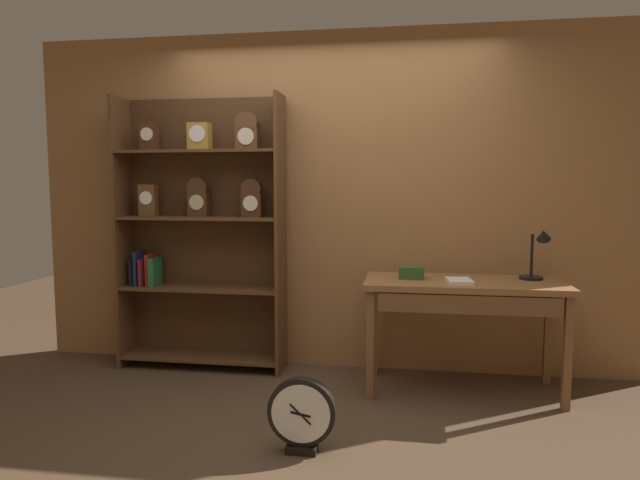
{
  "coord_description": "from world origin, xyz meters",
  "views": [
    {
      "loc": [
        0.56,
        -2.9,
        1.43
      ],
      "look_at": [
        0.01,
        0.63,
        1.07
      ],
      "focal_mm": 30.89,
      "sensor_mm": 36.0,
      "label": 1
    }
  ],
  "objects_px": {
    "workbench": "(464,295)",
    "round_clock_large": "(302,414)",
    "bookshelf": "(201,229)",
    "desk_lamp": "(537,254)",
    "open_repair_manual": "(459,281)",
    "toolbox_small": "(411,273)"
  },
  "relations": [
    {
      "from": "bookshelf",
      "to": "round_clock_large",
      "type": "xyz_separation_m",
      "value": [
        1.04,
        -1.29,
        -0.88
      ]
    },
    {
      "from": "bookshelf",
      "to": "desk_lamp",
      "type": "bearing_deg",
      "value": -3.17
    },
    {
      "from": "toolbox_small",
      "to": "open_repair_manual",
      "type": "xyz_separation_m",
      "value": [
        0.32,
        -0.12,
        -0.03
      ]
    },
    {
      "from": "workbench",
      "to": "bookshelf",
      "type": "bearing_deg",
      "value": 172.46
    },
    {
      "from": "workbench",
      "to": "toolbox_small",
      "type": "bearing_deg",
      "value": 173.04
    },
    {
      "from": "toolbox_small",
      "to": "open_repair_manual",
      "type": "height_order",
      "value": "toolbox_small"
    },
    {
      "from": "bookshelf",
      "to": "toolbox_small",
      "type": "distance_m",
      "value": 1.65
    },
    {
      "from": "toolbox_small",
      "to": "desk_lamp",
      "type": "bearing_deg",
      "value": 5.41
    },
    {
      "from": "bookshelf",
      "to": "round_clock_large",
      "type": "distance_m",
      "value": 1.88
    },
    {
      "from": "open_repair_manual",
      "to": "desk_lamp",
      "type": "bearing_deg",
      "value": 15.71
    },
    {
      "from": "bookshelf",
      "to": "open_repair_manual",
      "type": "distance_m",
      "value": 1.99
    },
    {
      "from": "workbench",
      "to": "round_clock_large",
      "type": "distance_m",
      "value": 1.47
    },
    {
      "from": "bookshelf",
      "to": "desk_lamp",
      "type": "xyz_separation_m",
      "value": [
        2.47,
        -0.14,
        -0.13
      ]
    },
    {
      "from": "bookshelf",
      "to": "toolbox_small",
      "type": "relative_size",
      "value": 12.06
    },
    {
      "from": "bookshelf",
      "to": "desk_lamp",
      "type": "relative_size",
      "value": 5.65
    },
    {
      "from": "workbench",
      "to": "round_clock_large",
      "type": "bearing_deg",
      "value": -132.3
    },
    {
      "from": "toolbox_small",
      "to": "round_clock_large",
      "type": "distance_m",
      "value": 1.36
    },
    {
      "from": "bookshelf",
      "to": "toolbox_small",
      "type": "height_order",
      "value": "bookshelf"
    },
    {
      "from": "open_repair_manual",
      "to": "round_clock_large",
      "type": "bearing_deg",
      "value": -138.43
    },
    {
      "from": "desk_lamp",
      "to": "open_repair_manual",
      "type": "relative_size",
      "value": 1.7
    },
    {
      "from": "workbench",
      "to": "open_repair_manual",
      "type": "height_order",
      "value": "open_repair_manual"
    },
    {
      "from": "bookshelf",
      "to": "desk_lamp",
      "type": "distance_m",
      "value": 2.48
    }
  ]
}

